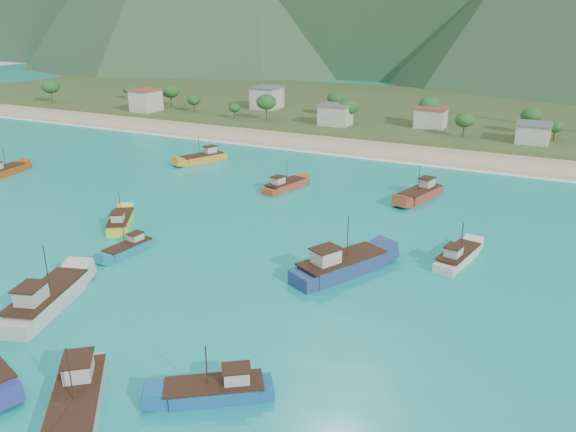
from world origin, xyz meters
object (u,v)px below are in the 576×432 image
at_px(boat_13, 420,194).
at_px(boat_11, 284,186).
at_px(boat_14, 77,403).
at_px(boat_16, 121,222).
at_px(boat_24, 458,258).
at_px(boat_18, 217,391).
at_px(boat_19, 340,266).
at_px(boat_22, 46,301).
at_px(boat_23, 203,158).
at_px(boat_25, 129,249).
at_px(boat_17, 4,172).

bearing_deg(boat_13, boat_11, 28.36).
height_order(boat_14, boat_16, boat_14).
height_order(boat_11, boat_24, boat_24).
bearing_deg(boat_18, boat_24, -54.11).
bearing_deg(boat_19, boat_16, -154.47).
height_order(boat_18, boat_22, boat_22).
relative_size(boat_13, boat_24, 1.16).
height_order(boat_19, boat_23, boat_19).
bearing_deg(boat_22, boat_24, 22.80).
xyz_separation_m(boat_14, boat_18, (9.59, 6.89, -0.30)).
bearing_deg(boat_19, boat_14, -79.40).
bearing_deg(boat_22, boat_23, 91.67).
relative_size(boat_16, boat_19, 0.69).
relative_size(boat_23, boat_24, 1.11).
height_order(boat_24, boat_25, boat_24).
xyz_separation_m(boat_11, boat_19, (23.41, -30.22, 0.43)).
bearing_deg(boat_18, boat_19, -36.07).
distance_m(boat_13, boat_25, 53.09).
relative_size(boat_16, boat_25, 1.17).
bearing_deg(boat_17, boat_11, 8.87).
xyz_separation_m(boat_16, boat_25, (8.20, -7.49, -0.18)).
relative_size(boat_11, boat_23, 0.90).
xyz_separation_m(boat_17, boat_24, (94.20, -2.52, -0.03)).
relative_size(boat_11, boat_13, 0.86).
xyz_separation_m(boat_22, boat_23, (-22.77, 64.70, -0.25)).
distance_m(boat_19, boat_25, 30.57).
height_order(boat_22, boat_24, boat_22).
xyz_separation_m(boat_13, boat_23, (-51.40, 4.91, -0.05)).
height_order(boat_13, boat_22, boat_22).
distance_m(boat_23, boat_25, 51.72).
height_order(boat_13, boat_18, boat_13).
relative_size(boat_16, boat_17, 0.92).
bearing_deg(boat_22, boat_18, -27.86).
relative_size(boat_18, boat_24, 0.93).
height_order(boat_16, boat_23, boat_23).
height_order(boat_14, boat_19, boat_19).
bearing_deg(boat_25, boat_19, -160.92).
bearing_deg(boat_11, boat_24, -14.68).
relative_size(boat_13, boat_23, 1.05).
height_order(boat_13, boat_23, boat_13).
height_order(boat_16, boat_25, boat_16).
height_order(boat_13, boat_17, boat_13).
xyz_separation_m(boat_11, boat_17, (-57.75, -17.08, 0.04)).
relative_size(boat_18, boat_23, 0.84).
relative_size(boat_14, boat_25, 1.45).
height_order(boat_16, boat_18, boat_16).
xyz_separation_m(boat_17, boat_18, (80.49, -41.50, -0.06)).
xyz_separation_m(boat_13, boat_16, (-39.63, -35.31, -0.20)).
distance_m(boat_13, boat_16, 53.07).
distance_m(boat_22, boat_24, 52.73).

